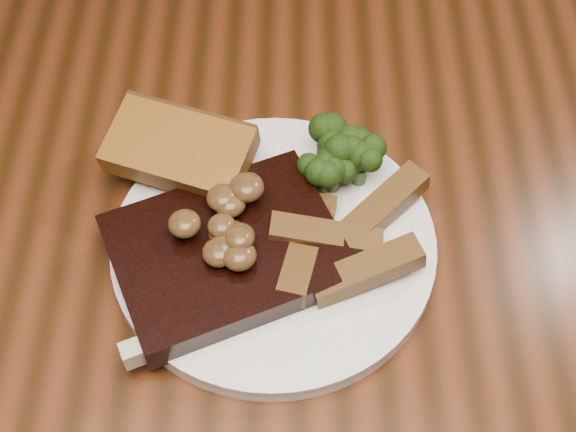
# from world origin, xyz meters

# --- Properties ---
(dining_table) EXTENTS (1.60, 0.90, 0.75)m
(dining_table) POSITION_xyz_m (0.00, 0.00, 0.66)
(dining_table) COLOR #502210
(dining_table) RESTS_ON ground
(plate) EXTENTS (0.27, 0.27, 0.01)m
(plate) POSITION_xyz_m (-0.00, -0.01, 0.76)
(plate) COLOR white
(plate) RESTS_ON dining_table
(steak) EXTENTS (0.20, 0.18, 0.02)m
(steak) POSITION_xyz_m (-0.04, -0.03, 0.77)
(steak) COLOR black
(steak) RESTS_ON plate
(steak_bone) EXTENTS (0.14, 0.07, 0.02)m
(steak_bone) POSITION_xyz_m (-0.04, -0.09, 0.77)
(steak_bone) COLOR #C5B699
(steak_bone) RESTS_ON plate
(mushroom_pile) EXTENTS (0.08, 0.08, 0.03)m
(mushroom_pile) POSITION_xyz_m (-0.04, -0.02, 0.80)
(mushroom_pile) COLOR brown
(mushroom_pile) RESTS_ON steak
(garlic_bread) EXTENTS (0.13, 0.10, 0.02)m
(garlic_bread) POSITION_xyz_m (-0.08, 0.06, 0.77)
(garlic_bread) COLOR #97581B
(garlic_bread) RESTS_ON plate
(potato_wedges) EXTENTS (0.11, 0.11, 0.02)m
(potato_wedges) POSITION_xyz_m (0.07, -0.02, 0.77)
(potato_wedges) COLOR brown
(potato_wedges) RESTS_ON plate
(broccoli_cluster) EXTENTS (0.07, 0.07, 0.04)m
(broccoli_cluster) POSITION_xyz_m (0.05, 0.06, 0.78)
(broccoli_cluster) COLOR #233E0E
(broccoli_cluster) RESTS_ON plate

